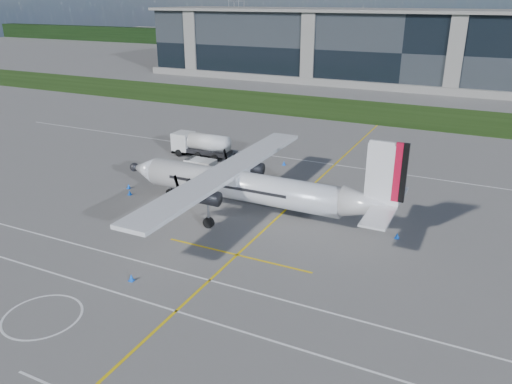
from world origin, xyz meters
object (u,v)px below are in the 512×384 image
baggage_tug (201,169)px  safety_cone_stbdwing (284,163)px  turboprop_aircraft (251,171)px  fuel_tanker_truck (197,145)px  safety_cone_fwd (129,186)px  pylon_west (236,5)px  safety_cone_portwing (131,277)px  safety_cone_tail (397,235)px  safety_cone_nose_port (130,192)px  ground_crew_person (206,175)px

baggage_tug → safety_cone_stbdwing: bearing=51.1°
safety_cone_stbdwing → turboprop_aircraft: bearing=-78.8°
fuel_tanker_truck → safety_cone_fwd: bearing=-91.9°
safety_cone_fwd → pylon_west: bearing=114.2°
turboprop_aircraft → baggage_tug: bearing=145.8°
fuel_tanker_truck → baggage_tug: 7.89m
baggage_tug → turboprop_aircraft: bearing=-34.2°
turboprop_aircraft → safety_cone_portwing: (-2.34, -13.68, -3.80)m
baggage_tug → safety_cone_tail: bearing=-13.9°
safety_cone_nose_port → safety_cone_tail: (25.41, 1.90, 0.00)m
safety_cone_stbdwing → pylon_west: bearing=120.0°
baggage_tug → ground_crew_person: bearing=-41.7°
baggage_tug → safety_cone_fwd: bearing=-129.3°
ground_crew_person → safety_cone_nose_port: bearing=136.6°
safety_cone_stbdwing → ground_crew_person: bearing=-117.8°
ground_crew_person → safety_cone_tail: 20.70m
pylon_west → safety_cone_tail: pylon_west is taller
safety_cone_fwd → safety_cone_nose_port: 1.83m
turboprop_aircraft → safety_cone_tail: size_ratio=53.99×
pylon_west → safety_cone_stbdwing: bearing=-60.0°
pylon_west → ground_crew_person: (72.95, -143.85, -14.06)m
ground_crew_person → safety_cone_tail: (20.28, -4.07, -0.69)m
safety_cone_tail → turboprop_aircraft: bearing=-176.5°
fuel_tanker_truck → baggage_tug: (4.46, -6.49, -0.44)m
pylon_west → safety_cone_portwing: size_ratio=60.00×
ground_crew_person → safety_cone_portwing: ground_crew_person is taller
fuel_tanker_truck → safety_cone_tail: 28.83m
fuel_tanker_truck → ground_crew_person: fuel_tanker_truck is taller
safety_cone_portwing → safety_cone_stbdwing: bearing=90.9°
safety_cone_nose_port → safety_cone_tail: same height
safety_cone_portwing → safety_cone_tail: same height
safety_cone_stbdwing → safety_cone_nose_port: same height
safety_cone_fwd → safety_cone_stbdwing: bearing=50.9°
safety_cone_tail → baggage_tug: bearing=166.1°
ground_crew_person → safety_cone_portwing: bearing=-166.9°
pylon_west → safety_cone_fwd: 163.39m
safety_cone_portwing → baggage_tug: bearing=108.8°
safety_cone_stbdwing → safety_cone_fwd: bearing=-129.1°
safety_cone_fwd → safety_cone_nose_port: bearing=-47.6°
ground_crew_person → pylon_west: bearing=24.1°
safety_cone_nose_port → safety_cone_tail: bearing=4.3°
pylon_west → safety_cone_tail: size_ratio=60.00×
pylon_west → safety_cone_stbdwing: size_ratio=60.00×
ground_crew_person → safety_cone_portwing: 19.27m
baggage_tug → safety_cone_fwd: 7.72m
turboprop_aircraft → safety_cone_tail: 13.26m
safety_cone_stbdwing → safety_cone_fwd: size_ratio=1.00×
fuel_tanker_truck → safety_cone_stbdwing: 10.94m
ground_crew_person → fuel_tanker_truck: bearing=34.5°
safety_cone_nose_port → safety_cone_portwing: size_ratio=1.00×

